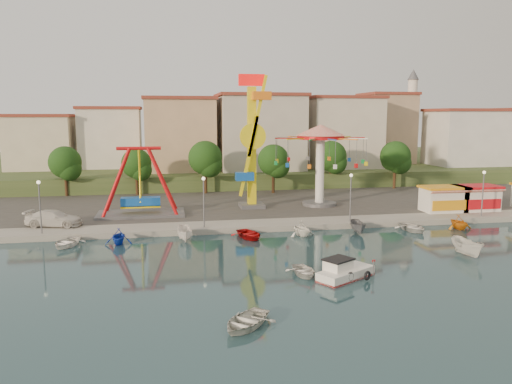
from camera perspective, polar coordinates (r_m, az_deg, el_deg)
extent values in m
plane|color=#16313C|center=(41.57, 6.68, -8.27)|extent=(200.00, 200.00, 0.00)
cube|color=#9E998E|center=(101.37, -3.55, 2.02)|extent=(200.00, 100.00, 0.60)
cube|color=#4C4944|center=(69.95, -0.47, -0.74)|extent=(90.00, 28.00, 0.01)
cube|color=#384C26|center=(106.18, -3.88, 2.98)|extent=(200.00, 60.00, 3.00)
cube|color=#59595E|center=(59.88, -12.99, -2.44)|extent=(10.00, 5.00, 0.30)
cube|color=#1453B6|center=(59.62, -13.04, -1.07)|extent=(4.50, 1.40, 1.00)
cylinder|color=red|center=(58.91, -13.25, 4.88)|extent=(5.00, 0.40, 0.40)
cube|color=#59595E|center=(63.08, -0.49, -1.56)|extent=(3.00, 3.00, 0.50)
cube|color=yellow|center=(62.20, -0.50, 5.03)|extent=(1.00, 1.00, 15.00)
cube|color=#F7100D|center=(62.21, -0.51, 12.68)|extent=(3.20, 0.50, 1.40)
cylinder|color=yellow|center=(61.33, -0.37, 6.38)|extent=(3.20, 0.50, 3.20)
cube|color=yellow|center=(61.18, 0.16, 8.66)|extent=(2.48, 0.35, 9.84)
cube|color=orange|center=(61.32, 0.66, 10.95)|extent=(2.20, 1.20, 1.00)
cylinder|color=#59595E|center=(65.19, 7.24, -1.33)|extent=(4.40, 4.40, 0.40)
cylinder|color=white|center=(64.59, 7.31, 2.43)|extent=(1.10, 1.10, 9.00)
cylinder|color=red|center=(64.26, 7.38, 6.24)|extent=(6.00, 6.00, 0.50)
cone|color=red|center=(64.23, 7.40, 7.04)|extent=(6.40, 6.40, 1.40)
cube|color=white|center=(64.49, 20.63, -0.86)|extent=(5.00, 3.00, 2.80)
cube|color=orange|center=(64.27, 20.71, 0.51)|extent=(5.40, 3.40, 0.25)
cube|color=red|center=(62.88, 21.48, -0.03)|extent=(5.00, 0.77, 0.43)
cube|color=white|center=(66.81, 23.82, -0.73)|extent=(5.00, 3.00, 2.80)
cube|color=red|center=(66.59, 23.90, 0.59)|extent=(5.40, 3.40, 0.25)
cube|color=red|center=(65.25, 24.72, 0.07)|extent=(5.00, 0.77, 0.43)
cylinder|color=#59595E|center=(53.21, -23.43, -1.75)|extent=(0.14, 0.14, 5.00)
cylinder|color=#59595E|center=(51.92, -5.98, -1.32)|extent=(0.14, 0.14, 5.00)
cylinder|color=#59595E|center=(55.42, 10.75, -0.78)|extent=(0.14, 0.14, 5.00)
cylinder|color=#59595E|center=(62.93, 24.48, -0.30)|extent=(0.14, 0.14, 5.00)
cylinder|color=#382314|center=(76.92, -20.87, 0.90)|extent=(0.44, 0.44, 3.60)
sphere|color=black|center=(76.60, -20.99, 3.19)|extent=(4.60, 4.60, 4.60)
cylinder|color=#382314|center=(75.00, -13.44, 0.97)|extent=(0.44, 0.44, 3.40)
sphere|color=black|center=(74.67, -13.52, 3.19)|extent=(4.35, 4.35, 4.35)
cylinder|color=#382314|center=(74.64, -5.78, 1.33)|extent=(0.44, 0.44, 3.92)
sphere|color=black|center=(74.28, -5.82, 3.92)|extent=(5.02, 5.02, 5.02)
cylinder|color=#382314|center=(74.68, 1.99, 1.27)|extent=(0.44, 0.44, 3.66)
sphere|color=black|center=(74.34, 2.00, 3.68)|extent=(4.68, 4.68, 4.68)
cylinder|color=#382314|center=(80.20, 8.53, 1.75)|extent=(0.44, 0.44, 3.80)
sphere|color=black|center=(79.88, 8.58, 4.08)|extent=(4.86, 4.86, 4.86)
cylinder|color=#382314|center=(82.32, 15.55, 1.69)|extent=(0.44, 0.44, 3.77)
sphere|color=black|center=(82.01, 15.64, 3.94)|extent=(4.83, 4.83, 4.83)
cube|color=beige|center=(86.85, -24.82, 5.83)|extent=(9.26, 9.53, 11.87)
cube|color=silver|center=(90.01, -16.44, 5.32)|extent=(12.33, 9.01, 8.63)
cube|color=tan|center=(90.09, -8.05, 6.42)|extent=(11.95, 9.28, 11.23)
cube|color=beige|center=(88.63, 1.03, 5.81)|extent=(12.59, 10.50, 9.20)
cube|color=beige|center=(95.42, 8.62, 5.93)|extent=(10.75, 9.23, 9.24)
cube|color=tan|center=(98.79, 16.36, 6.35)|extent=(12.77, 10.96, 11.21)
cube|color=silver|center=(103.26, 22.66, 6.44)|extent=(8.23, 8.98, 12.36)
cube|color=beige|center=(114.13, 26.30, 5.46)|extent=(11.59, 10.93, 8.76)
cylinder|color=silver|center=(103.65, 17.31, 7.73)|extent=(1.80, 1.80, 16.00)
cylinder|color=#59595E|center=(103.72, 17.44, 10.49)|extent=(2.80, 2.80, 0.30)
cone|color=#59595E|center=(103.95, 17.54, 12.69)|extent=(2.20, 2.20, 2.00)
cube|color=white|center=(38.54, 10.21, -9.28)|extent=(5.04, 4.05, 0.86)
cube|color=red|center=(38.60, 10.20, -9.58)|extent=(5.04, 4.05, 0.15)
cube|color=white|center=(38.22, 9.37, -8.29)|extent=(2.39, 2.23, 0.86)
cube|color=black|center=(38.08, 9.39, -7.60)|extent=(2.65, 2.49, 0.12)
torus|color=black|center=(37.64, 10.73, -9.51)|extent=(0.72, 0.54, 0.73)
torus|color=black|center=(38.17, 12.61, -9.31)|extent=(0.72, 0.54, 0.73)
imported|color=silver|center=(38.80, 5.47, -8.99)|extent=(2.51, 3.36, 0.66)
imported|color=silver|center=(29.70, -1.23, -14.52)|extent=(4.53, 4.64, 0.79)
imported|color=silver|center=(47.30, 23.01, -5.85)|extent=(1.52, 4.03, 1.56)
imported|color=silver|center=(56.56, -22.10, -2.80)|extent=(6.16, 3.53, 1.68)
imported|color=white|center=(50.09, -20.86, -5.39)|extent=(3.66, 4.39, 0.78)
imported|color=#1536B9|center=(49.34, -15.43, -4.89)|extent=(2.61, 3.00, 1.53)
imported|color=white|center=(49.16, -8.13, -4.76)|extent=(1.50, 3.76, 1.44)
imported|color=#B40E10|center=(49.85, -0.77, -4.85)|extent=(3.87, 4.64, 0.83)
imported|color=white|center=(50.90, 5.23, -4.16)|extent=(3.38, 3.64, 1.57)
imported|color=slate|center=(52.84, 11.58, -3.95)|extent=(1.85, 3.67, 1.36)
imported|color=silver|center=(55.45, 17.48, -3.88)|extent=(3.24, 4.19, 0.80)
imported|color=orange|center=(58.03, 22.19, -3.18)|extent=(2.76, 3.14, 1.57)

